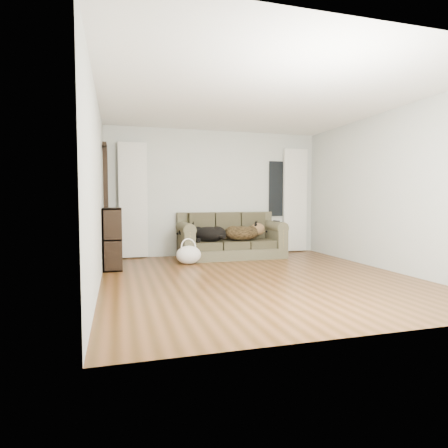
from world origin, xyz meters
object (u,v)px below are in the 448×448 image
object	(u,v)px
tote_bag	(189,255)
bookshelf	(113,239)
dog_black_lab	(207,235)
dog_shepherd	(243,233)
sofa	(231,235)

from	to	relation	value
tote_bag	bookshelf	bearing A→B (deg)	-178.81
dog_black_lab	dog_shepherd	xyz separation A→B (m)	(0.74, -0.04, 0.01)
bookshelf	dog_black_lab	bearing A→B (deg)	12.18
tote_bag	bookshelf	xyz separation A→B (m)	(-1.31, -0.03, 0.34)
dog_black_lab	dog_shepherd	bearing A→B (deg)	31.26
dog_shepherd	bookshelf	bearing A→B (deg)	20.37
dog_shepherd	bookshelf	size ratio (longest dim) A/B	0.70
dog_shepherd	bookshelf	xyz separation A→B (m)	(-2.49, -0.46, 0.01)
dog_black_lab	tote_bag	size ratio (longest dim) A/B	1.53
sofa	tote_bag	size ratio (longest dim) A/B	4.50
dog_shepherd	bookshelf	distance (m)	2.53
sofa	dog_black_lab	distance (m)	0.53
sofa	dog_shepherd	size ratio (longest dim) A/B	2.86
tote_bag	bookshelf	distance (m)	1.35
sofa	dog_black_lab	bearing A→B (deg)	-173.43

